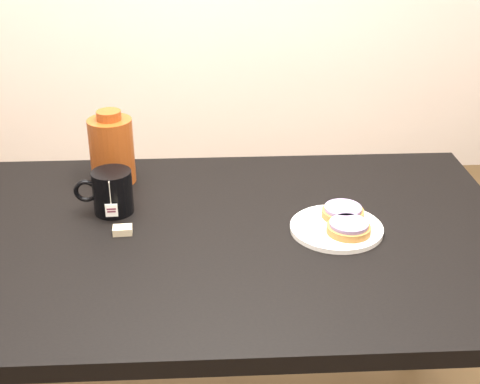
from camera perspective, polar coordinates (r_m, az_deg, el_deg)
The scene contains 7 objects.
table at distance 1.63m, azimuth -1.23°, elevation -6.01°, with size 1.40×0.90×0.75m.
plate at distance 1.61m, azimuth 8.23°, elevation -3.02°, with size 0.22×0.22×0.02m.
bagel_back at distance 1.64m, azimuth 8.77°, elevation -1.69°, with size 0.11×0.11×0.03m.
bagel_front at distance 1.58m, azimuth 9.26°, elevation -3.02°, with size 0.14×0.14×0.03m.
mug at distance 1.68m, azimuth -10.89°, elevation 0.03°, with size 0.15×0.11×0.11m.
teabag_pouch at distance 1.60m, azimuth -9.99°, elevation -3.23°, with size 0.04×0.03×0.02m, color #C6B793.
bagel_package at distance 1.84m, azimuth -10.88°, elevation 3.58°, with size 0.16×0.16×0.20m.
Camera 1 is at (-0.04, -1.38, 1.54)m, focal length 50.00 mm.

